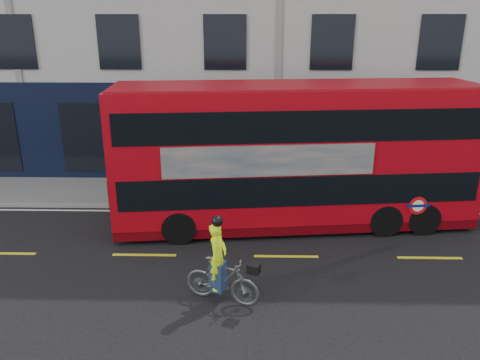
{
  "coord_description": "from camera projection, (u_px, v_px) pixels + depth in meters",
  "views": [
    {
      "loc": [
        -1.04,
        -10.23,
        6.27
      ],
      "look_at": [
        -1.31,
        2.28,
        1.99
      ],
      "focal_mm": 35.0,
      "sensor_mm": 36.0,
      "label": 1
    }
  ],
  "objects": [
    {
      "name": "ground",
      "position": [
        290.0,
        285.0,
        11.68
      ],
      "size": [
        120.0,
        120.0,
        0.0
      ],
      "primitive_type": "plane",
      "color": "black",
      "rests_on": "ground"
    },
    {
      "name": "pavement",
      "position": [
        277.0,
        192.0,
        17.81
      ],
      "size": [
        60.0,
        3.0,
        0.12
      ],
      "primitive_type": "cube",
      "color": "slate",
      "rests_on": "ground"
    },
    {
      "name": "kerb",
      "position": [
        279.0,
        207.0,
        16.39
      ],
      "size": [
        60.0,
        0.12,
        0.13
      ],
      "primitive_type": "cube",
      "color": "gray",
      "rests_on": "ground"
    },
    {
      "name": "road_edge_line",
      "position": [
        280.0,
        212.0,
        16.13
      ],
      "size": [
        58.0,
        0.1,
        0.01
      ],
      "primitive_type": "cube",
      "color": "silver",
      "rests_on": "ground"
    },
    {
      "name": "lane_dashes",
      "position": [
        286.0,
        256.0,
        13.1
      ],
      "size": [
        58.0,
        0.12,
        0.01
      ],
      "primitive_type": null,
      "color": "yellow",
      "rests_on": "ground"
    },
    {
      "name": "bus",
      "position": [
        297.0,
        155.0,
        14.53
      ],
      "size": [
        11.35,
        3.7,
        4.5
      ],
      "rotation": [
        0.0,
        0.0,
        0.11
      ],
      "color": "#AB0611",
      "rests_on": "ground"
    },
    {
      "name": "cyclist",
      "position": [
        221.0,
        274.0,
        10.8
      ],
      "size": [
        1.91,
        1.1,
        2.16
      ],
      "rotation": [
        0.0,
        0.0,
        -0.34
      ],
      "color": "#4E5254",
      "rests_on": "ground"
    }
  ]
}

